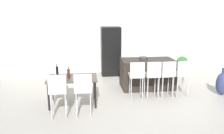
{
  "coord_description": "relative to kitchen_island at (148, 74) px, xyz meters",
  "views": [
    {
      "loc": [
        -1.59,
        -6.17,
        2.41
      ],
      "look_at": [
        -0.84,
        0.18,
        0.85
      ],
      "focal_mm": 36.83,
      "sensor_mm": 36.0,
      "label": 1
    }
  ],
  "objects": [
    {
      "name": "ground_plane",
      "position": [
        -0.37,
        -0.74,
        -0.46
      ],
      "size": [
        10.0,
        10.0,
        0.0
      ],
      "primitive_type": "plane",
      "color": "#ADA89E"
    },
    {
      "name": "back_wall",
      "position": [
        -0.37,
        2.17,
        0.99
      ],
      "size": [
        10.0,
        0.12,
        2.9
      ],
      "primitive_type": "cube",
      "color": "silver",
      "rests_on": "ground_plane"
    },
    {
      "name": "kitchen_island",
      "position": [
        0.0,
        0.0,
        0.0
      ],
      "size": [
        1.67,
        0.92,
        0.92
      ],
      "primitive_type": "cube",
      "color": "black",
      "rests_on": "ground_plane"
    },
    {
      "name": "bar_chair_left",
      "position": [
        -0.55,
        -0.84,
        0.24
      ],
      "size": [
        0.42,
        0.42,
        1.05
      ],
      "color": "beige",
      "rests_on": "ground_plane"
    },
    {
      "name": "bar_chair_middle",
      "position": [
        -0.09,
        -0.84,
        0.24
      ],
      "size": [
        0.41,
        0.41,
        1.05
      ],
      "color": "beige",
      "rests_on": "ground_plane"
    },
    {
      "name": "bar_chair_right",
      "position": [
        0.33,
        -0.84,
        0.24
      ],
      "size": [
        0.43,
        0.43,
        1.05
      ],
      "color": "beige",
      "rests_on": "ground_plane"
    },
    {
      "name": "bar_chair_far",
      "position": [
        0.77,
        -0.84,
        0.24
      ],
      "size": [
        0.42,
        0.42,
        1.05
      ],
      "color": "beige",
      "rests_on": "ground_plane"
    },
    {
      "name": "dining_table",
      "position": [
        -2.31,
        -1.11,
        0.2
      ],
      "size": [
        1.27,
        0.79,
        0.74
      ],
      "color": "#4C4238",
      "rests_on": "ground_plane"
    },
    {
      "name": "dining_chair_near",
      "position": [
        -2.6,
        -1.87,
        0.24
      ],
      "size": [
        0.41,
        0.41,
        1.05
      ],
      "color": "beige",
      "rests_on": "ground_plane"
    },
    {
      "name": "dining_chair_far",
      "position": [
        -2.03,
        -1.87,
        0.24
      ],
      "size": [
        0.41,
        0.41,
        1.05
      ],
      "color": "beige",
      "rests_on": "ground_plane"
    },
    {
      "name": "wine_bottle_right",
      "position": [
        -2.71,
        -0.94,
        0.42
      ],
      "size": [
        0.07,
        0.07,
        0.34
      ],
      "color": "black",
      "rests_on": "dining_table"
    },
    {
      "name": "wine_bottle_inner",
      "position": [
        -2.4,
        -1.2,
        0.41
      ],
      "size": [
        0.07,
        0.07,
        0.32
      ],
      "color": "#471E19",
      "rests_on": "dining_table"
    },
    {
      "name": "wine_glass_left",
      "position": [
        -2.06,
        -0.97,
        0.4
      ],
      "size": [
        0.07,
        0.07,
        0.17
      ],
      "color": "silver",
      "rests_on": "dining_table"
    },
    {
      "name": "wine_glass_middle",
      "position": [
        -2.7,
        -1.32,
        0.4
      ],
      "size": [
        0.07,
        0.07,
        0.17
      ],
      "color": "silver",
      "rests_on": "dining_table"
    },
    {
      "name": "wine_glass_far",
      "position": [
        -2.6,
        -0.98,
        0.4
      ],
      "size": [
        0.07,
        0.07,
        0.17
      ],
      "color": "silver",
      "rests_on": "dining_table"
    },
    {
      "name": "refrigerator",
      "position": [
        -1.0,
        1.73,
        0.46
      ],
      "size": [
        0.72,
        0.68,
        1.84
      ],
      "primitive_type": "cube",
      "color": "black",
      "rests_on": "ground_plane"
    },
    {
      "name": "fruit_bowl",
      "position": [
        -0.13,
        0.09,
        0.5
      ],
      "size": [
        0.28,
        0.28,
        0.07
      ],
      "primitive_type": "cylinder",
      "color": "#333338",
      "rests_on": "kitchen_island"
    },
    {
      "name": "floor_vase",
      "position": [
        2.02,
        -0.89,
        -0.12
      ],
      "size": [
        0.36,
        0.36,
        0.81
      ],
      "color": "navy",
      "rests_on": "ground_plane"
    },
    {
      "name": "potted_plant",
      "position": [
        1.9,
        1.72,
        -0.07
      ],
      "size": [
        0.45,
        0.45,
        0.65
      ],
      "color": "#38383D",
      "rests_on": "ground_plane"
    }
  ]
}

